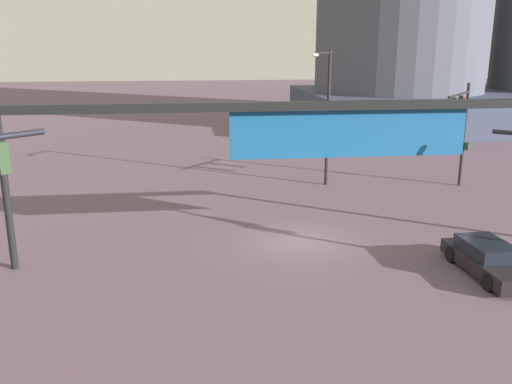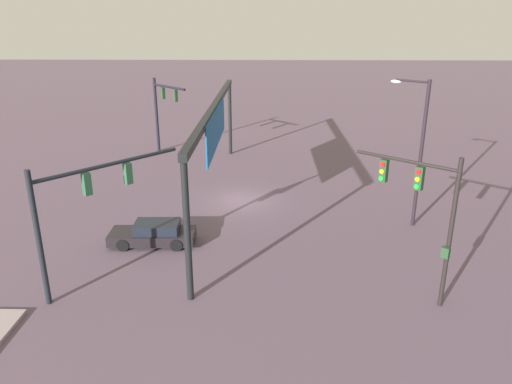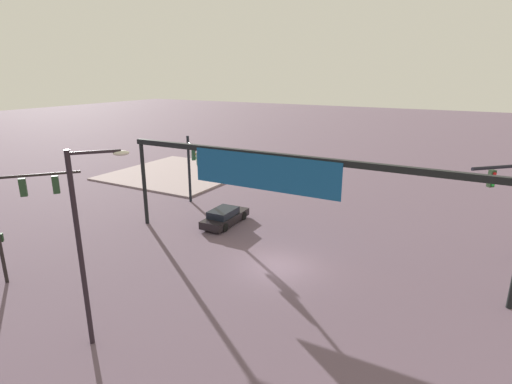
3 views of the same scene
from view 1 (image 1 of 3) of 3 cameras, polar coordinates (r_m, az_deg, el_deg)
ground_plane at (r=24.42m, az=4.49°, el=-5.17°), size 232.65×232.65×0.00m
traffic_signal_opposite_side at (r=34.38m, az=20.68°, el=7.11°), size 3.22×3.41×6.28m
streetlamp_curved_arm at (r=33.39m, az=7.38°, el=8.55°), size 1.62×1.83×8.16m
overhead_sign_gantry at (r=21.72m, az=6.92°, el=6.73°), size 23.66×0.43×6.35m
sedan_car_approaching at (r=22.65m, az=23.11°, el=-6.49°), size 1.90×4.43×1.21m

